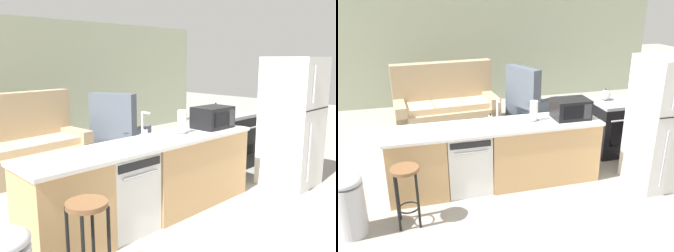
% 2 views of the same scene
% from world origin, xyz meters
% --- Properties ---
extents(ground_plane, '(24.00, 24.00, 0.00)m').
position_xyz_m(ground_plane, '(0.00, 0.00, 0.00)').
color(ground_plane, gray).
extents(wall_back, '(10.00, 0.06, 2.60)m').
position_xyz_m(wall_back, '(0.30, 4.20, 1.30)').
color(wall_back, '#A8B293').
rests_on(wall_back, ground_plane).
extents(kitchen_counter, '(2.94, 0.66, 0.90)m').
position_xyz_m(kitchen_counter, '(0.24, 0.00, 0.42)').
color(kitchen_counter, tan).
rests_on(kitchen_counter, ground_plane).
extents(dishwasher, '(0.58, 0.61, 0.84)m').
position_xyz_m(dishwasher, '(-0.25, -0.00, 0.42)').
color(dishwasher, white).
rests_on(dishwasher, ground_plane).
extents(stove_range, '(0.76, 0.68, 0.90)m').
position_xyz_m(stove_range, '(2.35, 0.55, 0.45)').
color(stove_range, black).
rests_on(stove_range, ground_plane).
extents(refrigerator, '(0.72, 0.73, 1.82)m').
position_xyz_m(refrigerator, '(2.35, -0.55, 0.91)').
color(refrigerator, silver).
rests_on(refrigerator, ground_plane).
extents(microwave, '(0.50, 0.37, 0.28)m').
position_xyz_m(microwave, '(1.24, -0.00, 1.04)').
color(microwave, black).
rests_on(microwave, kitchen_counter).
extents(sink_faucet, '(0.07, 0.18, 0.30)m').
position_xyz_m(sink_faucet, '(0.23, 0.21, 1.03)').
color(sink_faucet, silver).
rests_on(sink_faucet, kitchen_counter).
extents(paper_towel_roll, '(0.14, 0.14, 0.28)m').
position_xyz_m(paper_towel_roll, '(0.70, 0.04, 1.04)').
color(paper_towel_roll, '#4C4C51').
rests_on(paper_towel_roll, kitchen_counter).
extents(soap_bottle, '(0.06, 0.06, 0.18)m').
position_xyz_m(soap_bottle, '(0.08, -0.00, 0.97)').
color(soap_bottle, silver).
rests_on(soap_bottle, kitchen_counter).
extents(kettle, '(0.21, 0.17, 0.19)m').
position_xyz_m(kettle, '(2.18, 0.68, 0.99)').
color(kettle, silver).
rests_on(kettle, stove_range).
extents(bar_stool, '(0.32, 0.32, 0.74)m').
position_xyz_m(bar_stool, '(-1.06, -0.64, 0.54)').
color(bar_stool, brown).
rests_on(bar_stool, ground_plane).
extents(trash_bin, '(0.35, 0.35, 0.74)m').
position_xyz_m(trash_bin, '(-1.69, -0.66, 0.38)').
color(trash_bin, '#B7B7BC').
rests_on(trash_bin, ground_plane).
extents(couch, '(2.06, 1.05, 1.27)m').
position_xyz_m(couch, '(-0.27, 2.59, 0.39)').
color(couch, tan).
rests_on(couch, ground_plane).
extents(armchair, '(1.07, 1.10, 1.20)m').
position_xyz_m(armchair, '(1.43, 2.30, 0.35)').
color(armchair, '#515B6B').
rests_on(armchair, ground_plane).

